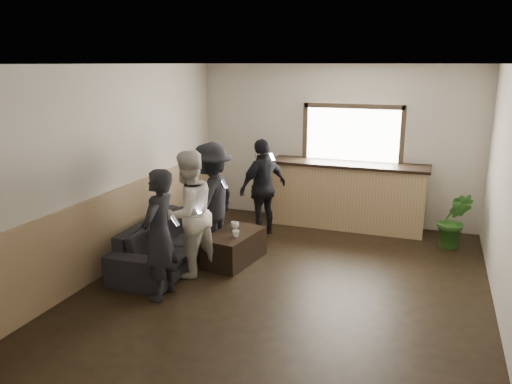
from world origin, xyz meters
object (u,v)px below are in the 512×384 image
at_px(cup_a, 235,225).
at_px(person_c, 211,200).
at_px(person_d, 263,188).
at_px(cup_b, 236,234).
at_px(person_a, 159,235).
at_px(person_b, 188,214).
at_px(coffee_table, 234,247).
at_px(potted_plant, 454,220).
at_px(bar_counter, 347,191).
at_px(sofa, 170,242).

height_order(cup_a, person_c, person_c).
relative_size(person_c, person_d, 1.05).
bearing_deg(cup_b, person_a, -112.53).
distance_m(person_c, person_d, 1.21).
distance_m(person_b, person_c, 0.74).
height_order(cup_a, cup_b, cup_a).
distance_m(coffee_table, person_d, 1.41).
height_order(potted_plant, person_c, person_c).
bearing_deg(cup_b, person_c, 150.32).
distance_m(bar_counter, person_d, 1.55).
relative_size(coffee_table, cup_b, 9.86).
distance_m(cup_a, cup_b, 0.37).
distance_m(coffee_table, person_b, 0.97).
height_order(coffee_table, person_d, person_d).
distance_m(bar_counter, person_c, 2.64).
distance_m(person_a, person_d, 2.66).
distance_m(sofa, cup_a, 0.98).
distance_m(cup_a, person_d, 1.14).
bearing_deg(cup_a, coffee_table, -70.51).
bearing_deg(sofa, cup_b, -80.80).
bearing_deg(bar_counter, coffee_table, -119.70).
bearing_deg(potted_plant, cup_b, -147.81).
bearing_deg(person_b, coffee_table, 169.92).
bearing_deg(person_a, person_d, 168.64).
bearing_deg(person_d, person_b, 17.64).
height_order(bar_counter, sofa, bar_counter).
xyz_separation_m(bar_counter, person_c, (-1.66, -2.04, 0.21)).
bearing_deg(person_a, person_c, 177.45).
distance_m(potted_plant, person_a, 4.57).
distance_m(bar_counter, person_a, 3.90).
distance_m(potted_plant, person_d, 3.04).
distance_m(coffee_table, cup_a, 0.34).
xyz_separation_m(bar_counter, coffee_table, (-1.24, -2.18, -0.42)).
relative_size(bar_counter, person_a, 1.67).
relative_size(person_b, person_c, 1.00).
bearing_deg(sofa, person_c, -45.58).
bearing_deg(potted_plant, coffee_table, -150.66).
xyz_separation_m(person_a, person_b, (-0.00, 0.75, 0.05)).
xyz_separation_m(person_b, person_c, (-0.00, 0.74, -0.00)).
xyz_separation_m(coffee_table, cup_b, (0.09, -0.15, 0.27)).
relative_size(coffee_table, potted_plant, 1.09).
bearing_deg(bar_counter, cup_b, -116.43).
distance_m(person_a, person_c, 1.49).
xyz_separation_m(cup_b, person_c, (-0.50, 0.28, 0.37)).
bearing_deg(bar_counter, person_b, -120.76).
bearing_deg(person_d, bar_counter, 155.61).
height_order(coffee_table, person_c, person_c).
bearing_deg(person_d, person_c, 10.23).
height_order(potted_plant, person_d, person_d).
relative_size(bar_counter, person_d, 1.66).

